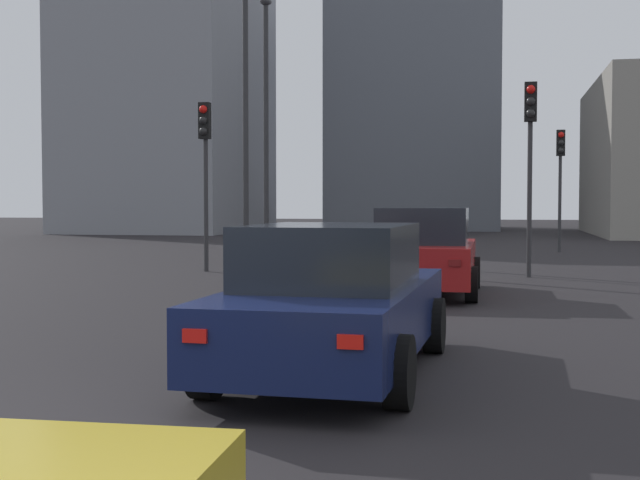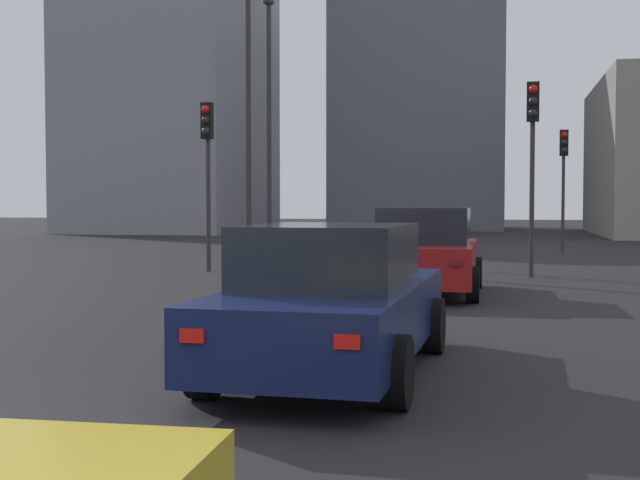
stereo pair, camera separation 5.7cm
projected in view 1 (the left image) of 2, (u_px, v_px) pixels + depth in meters
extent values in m
cube|color=black|center=(87.00, 439.00, 6.73)|extent=(160.00, 160.00, 0.20)
cube|color=maroon|center=(424.00, 262.00, 16.32)|extent=(4.15, 1.87, 0.71)
cube|color=#1E232B|center=(423.00, 226.00, 16.09)|extent=(1.87, 1.63, 0.67)
cylinder|color=black|center=(474.00, 272.00, 17.41)|extent=(0.64, 0.22, 0.64)
cylinder|color=black|center=(384.00, 271.00, 17.78)|extent=(0.64, 0.22, 0.64)
cylinder|color=black|center=(472.00, 284.00, 14.90)|extent=(0.64, 0.22, 0.64)
cylinder|color=black|center=(366.00, 282.00, 15.26)|extent=(0.64, 0.22, 0.64)
cube|color=maroon|center=(455.00, 263.00, 14.15)|extent=(0.03, 0.20, 0.11)
cube|color=maroon|center=(375.00, 262.00, 14.41)|extent=(0.03, 0.20, 0.11)
cube|color=#141E4C|center=(335.00, 316.00, 8.79)|extent=(4.58, 1.87, 0.65)
cube|color=#1E232B|center=(331.00, 255.00, 8.55)|extent=(2.09, 1.58, 0.61)
cylinder|color=black|center=(434.00, 325.00, 9.97)|extent=(0.65, 0.24, 0.64)
cylinder|color=black|center=(291.00, 321.00, 10.37)|extent=(0.65, 0.24, 0.64)
cylinder|color=black|center=(399.00, 372.00, 7.24)|extent=(0.65, 0.24, 0.64)
cylinder|color=black|center=(207.00, 363.00, 7.64)|extent=(0.65, 0.24, 0.64)
cube|color=red|center=(350.00, 342.00, 6.43)|extent=(0.04, 0.20, 0.11)
cube|color=red|center=(195.00, 336.00, 6.72)|extent=(0.04, 0.20, 0.11)
cylinder|color=#2D2D30|center=(206.00, 205.00, 21.56)|extent=(0.11, 0.11, 3.32)
cube|color=black|center=(205.00, 121.00, 21.41)|extent=(0.20, 0.28, 0.90)
sphere|color=red|center=(203.00, 109.00, 21.29)|extent=(0.20, 0.20, 0.20)
sphere|color=black|center=(203.00, 120.00, 21.30)|extent=(0.20, 0.20, 0.20)
sphere|color=black|center=(203.00, 131.00, 21.31)|extent=(0.20, 0.20, 0.20)
cylinder|color=#2D2D30|center=(560.00, 204.00, 29.99)|extent=(0.11, 0.11, 3.34)
cube|color=black|center=(561.00, 143.00, 29.84)|extent=(0.21, 0.29, 0.90)
sphere|color=red|center=(561.00, 135.00, 29.72)|extent=(0.20, 0.20, 0.20)
sphere|color=black|center=(561.00, 143.00, 29.73)|extent=(0.20, 0.20, 0.20)
sphere|color=black|center=(561.00, 151.00, 29.74)|extent=(0.20, 0.20, 0.20)
cylinder|color=#2D2D30|center=(529.00, 200.00, 19.90)|extent=(0.11, 0.11, 3.59)
cube|color=black|center=(531.00, 102.00, 19.74)|extent=(0.20, 0.28, 0.90)
sphere|color=red|center=(531.00, 89.00, 19.62)|extent=(0.20, 0.20, 0.20)
sphere|color=black|center=(531.00, 101.00, 19.64)|extent=(0.20, 0.20, 0.20)
sphere|color=black|center=(531.00, 113.00, 19.65)|extent=(0.20, 0.20, 0.20)
cylinder|color=#2D2D30|center=(246.00, 109.00, 24.75)|extent=(0.16, 0.16, 8.82)
cylinder|color=#2D2D30|center=(266.00, 132.00, 27.34)|extent=(0.16, 0.16, 7.95)
ellipsoid|color=#4C4C51|center=(266.00, 1.00, 27.16)|extent=(0.56, 0.36, 0.24)
cube|color=slate|center=(418.00, 121.00, 55.67)|extent=(9.94, 10.57, 13.98)
cube|color=gray|center=(171.00, 94.00, 51.17)|extent=(12.93, 9.56, 16.36)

